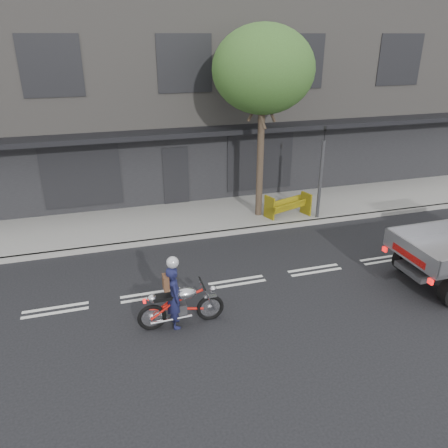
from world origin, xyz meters
TOP-DOWN VIEW (x-y plane):
  - ground at (0.00, 0.00)m, footprint 80.00×80.00m
  - sidewalk at (0.00, 4.70)m, footprint 32.00×3.20m
  - kerb at (0.00, 3.10)m, footprint 32.00×0.20m
  - building_main at (0.00, 11.30)m, footprint 26.00×10.00m
  - street_tree at (2.20, 4.20)m, footprint 3.40×3.40m
  - traffic_light_pole at (4.20, 3.35)m, footprint 0.12×0.12m
  - motorcycle at (-1.86, -1.44)m, footprint 2.08×0.60m
  - rider at (-2.01, -1.44)m, footprint 0.38×0.57m
  - construction_barrier at (3.17, 3.50)m, footprint 1.69×1.11m

SIDE VIEW (x-z plane):
  - ground at x=0.00m, z-range 0.00..0.00m
  - sidewalk at x=0.00m, z-range 0.00..0.15m
  - kerb at x=0.00m, z-range 0.00..0.15m
  - motorcycle at x=-1.86m, z-range 0.01..1.08m
  - construction_barrier at x=3.17m, z-range 0.15..1.03m
  - rider at x=-2.01m, z-range 0.00..1.57m
  - traffic_light_pole at x=4.20m, z-range -0.10..3.40m
  - building_main at x=0.00m, z-range 0.00..8.00m
  - street_tree at x=2.20m, z-range 1.90..8.65m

